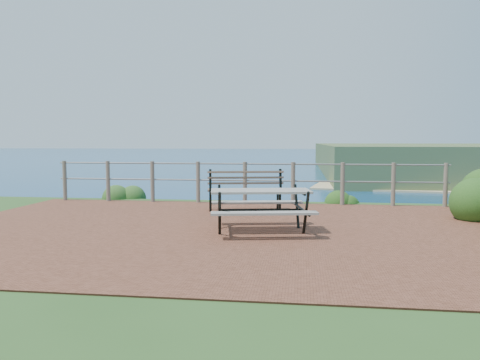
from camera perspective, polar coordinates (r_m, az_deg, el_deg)
The scene contains 8 objects.
ground at distance 8.01m, azimuth -2.32°, elevation -6.14°, with size 10.00×7.00×0.12m, color brown.
ocean at distance 207.76m, azimuth 7.22°, elevation 4.32°, with size 1200.00×1200.00×0.00m, color #135577.
safety_railing at distance 11.22m, azimuth 0.61°, elevation -0.04°, with size 9.40×0.10×1.00m.
picnic_table at distance 7.77m, azimuth 2.52°, elevation -3.17°, with size 1.73×1.40×0.69m.
park_bench at distance 10.10m, azimuth 0.59°, elevation -0.43°, with size 1.66×0.71×0.91m.
shrub_right_edge at distance 11.91m, azimuth 26.56°, elevation -3.04°, with size 1.12×1.12×1.60m, color #1D4816.
shrub_lip_west at distance 12.75m, azimuth -14.02°, elevation -2.20°, with size 0.82×0.82×0.58m, color #2C521F.
shrub_lip_east at distance 11.74m, azimuth 12.90°, elevation -2.76°, with size 0.76×0.76×0.49m, color #1D4816.
Camera 1 is at (1.36, -7.75, 1.52)m, focal length 35.00 mm.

